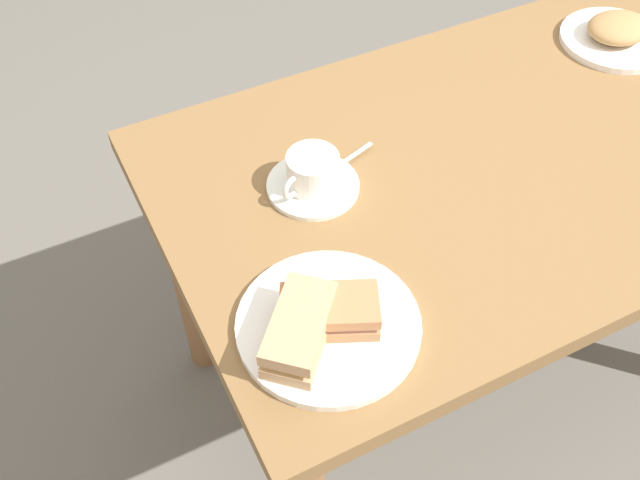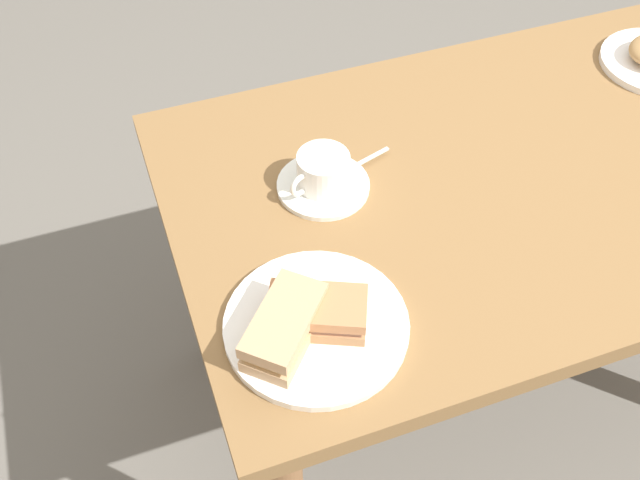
{
  "view_description": "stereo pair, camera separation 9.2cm",
  "coord_description": "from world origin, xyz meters",
  "px_view_note": "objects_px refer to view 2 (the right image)",
  "views": [
    {
      "loc": [
        0.72,
        0.73,
        1.64
      ],
      "look_at": [
        0.39,
        0.06,
        0.77
      ],
      "focal_mm": 41.16,
      "sensor_mm": 36.0,
      "label": 1
    },
    {
      "loc": [
        0.64,
        0.77,
        1.64
      ],
      "look_at": [
        0.39,
        0.06,
        0.77
      ],
      "focal_mm": 41.16,
      "sensor_mm": 36.0,
      "label": 2
    }
  ],
  "objects_px": {
    "dining_table": "(501,213)",
    "coffee_cup": "(323,170)",
    "sandwich_back": "(284,327)",
    "sandwich_plate": "(316,325)",
    "spoon": "(359,163)",
    "coffee_saucer": "(323,186)",
    "sandwich_front": "(317,312)"
  },
  "relations": [
    {
      "from": "dining_table",
      "to": "coffee_cup",
      "type": "distance_m",
      "value": 0.37
    },
    {
      "from": "sandwich_back",
      "to": "sandwich_plate",
      "type": "bearing_deg",
      "value": -168.51
    },
    {
      "from": "spoon",
      "to": "sandwich_plate",
      "type": "bearing_deg",
      "value": 57.8
    },
    {
      "from": "sandwich_plate",
      "to": "coffee_cup",
      "type": "height_order",
      "value": "coffee_cup"
    },
    {
      "from": "coffee_saucer",
      "to": "spoon",
      "type": "relative_size",
      "value": 1.65
    },
    {
      "from": "dining_table",
      "to": "spoon",
      "type": "xyz_separation_m",
      "value": [
        0.25,
        -0.1,
        0.12
      ]
    },
    {
      "from": "sandwich_front",
      "to": "spoon",
      "type": "distance_m",
      "value": 0.35
    },
    {
      "from": "dining_table",
      "to": "coffee_saucer",
      "type": "relative_size",
      "value": 7.57
    },
    {
      "from": "sandwich_plate",
      "to": "spoon",
      "type": "height_order",
      "value": "spoon"
    },
    {
      "from": "sandwich_back",
      "to": "coffee_cup",
      "type": "xyz_separation_m",
      "value": [
        -0.16,
        -0.28,
        -0.0
      ]
    },
    {
      "from": "dining_table",
      "to": "coffee_saucer",
      "type": "bearing_deg",
      "value": -12.61
    },
    {
      "from": "sandwich_plate",
      "to": "sandwich_front",
      "type": "height_order",
      "value": "sandwich_front"
    },
    {
      "from": "sandwich_front",
      "to": "spoon",
      "type": "bearing_deg",
      "value": -122.01
    },
    {
      "from": "sandwich_plate",
      "to": "sandwich_front",
      "type": "bearing_deg",
      "value": -150.71
    },
    {
      "from": "sandwich_front",
      "to": "coffee_saucer",
      "type": "relative_size",
      "value": 1.0
    },
    {
      "from": "coffee_cup",
      "to": "dining_table",
      "type": "bearing_deg",
      "value": 167.55
    },
    {
      "from": "dining_table",
      "to": "sandwich_front",
      "type": "height_order",
      "value": "sandwich_front"
    },
    {
      "from": "sandwich_front",
      "to": "coffee_cup",
      "type": "height_order",
      "value": "coffee_cup"
    },
    {
      "from": "sandwich_front",
      "to": "coffee_saucer",
      "type": "distance_m",
      "value": 0.29
    },
    {
      "from": "dining_table",
      "to": "spoon",
      "type": "height_order",
      "value": "spoon"
    },
    {
      "from": "coffee_saucer",
      "to": "sandwich_plate",
      "type": "bearing_deg",
      "value": 68.13
    },
    {
      "from": "sandwich_back",
      "to": "coffee_cup",
      "type": "bearing_deg",
      "value": -119.44
    },
    {
      "from": "sandwich_plate",
      "to": "coffee_saucer",
      "type": "bearing_deg",
      "value": -111.87
    },
    {
      "from": "dining_table",
      "to": "coffee_cup",
      "type": "bearing_deg",
      "value": -12.45
    },
    {
      "from": "sandwich_front",
      "to": "sandwich_back",
      "type": "height_order",
      "value": "sandwich_back"
    },
    {
      "from": "sandwich_plate",
      "to": "spoon",
      "type": "distance_m",
      "value": 0.35
    },
    {
      "from": "coffee_saucer",
      "to": "dining_table",
      "type": "bearing_deg",
      "value": 167.39
    },
    {
      "from": "sandwich_plate",
      "to": "sandwich_back",
      "type": "relative_size",
      "value": 1.71
    },
    {
      "from": "sandwich_plate",
      "to": "coffee_cup",
      "type": "distance_m",
      "value": 0.29
    },
    {
      "from": "dining_table",
      "to": "coffee_saucer",
      "type": "distance_m",
      "value": 0.36
    },
    {
      "from": "dining_table",
      "to": "coffee_saucer",
      "type": "height_order",
      "value": "coffee_saucer"
    },
    {
      "from": "sandwich_front",
      "to": "coffee_cup",
      "type": "distance_m",
      "value": 0.29
    }
  ]
}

